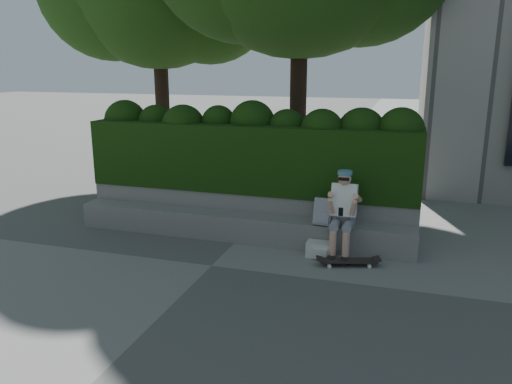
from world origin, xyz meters
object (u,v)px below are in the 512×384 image
(person, at_px, (343,210))
(skateboard, at_px, (348,261))
(backpack_plaid, at_px, (324,212))
(backpack_ground, at_px, (318,249))

(person, xyz_separation_m, skateboard, (0.17, -0.44, -0.68))
(person, bearing_deg, backpack_plaid, 165.77)
(person, height_order, backpack_plaid, person)
(backpack_ground, bearing_deg, backpack_plaid, 85.37)
(backpack_plaid, distance_m, backpack_ground, 0.61)
(skateboard, bearing_deg, person, 93.64)
(backpack_ground, bearing_deg, skateboard, -26.30)
(skateboard, relative_size, backpack_ground, 2.40)
(skateboard, height_order, backpack_ground, backpack_ground)
(backpack_plaid, relative_size, backpack_ground, 1.18)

